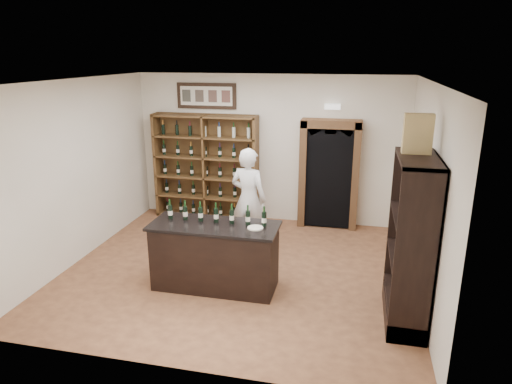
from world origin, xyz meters
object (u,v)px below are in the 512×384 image
Objects in this scene: wine_shelf at (207,167)px; counter_bottle_0 at (170,212)px; wine_crate at (418,134)px; tasting_counter at (215,256)px; shopkeeper at (249,199)px; side_cabinet at (411,267)px.

wine_shelf is 2.86m from counter_bottle_0.
tasting_counter is at bearing 176.87° from wine_crate.
wine_shelf is at bearing 97.64° from counter_bottle_0.
shopkeeper is 3.37m from wine_crate.
shopkeeper is at bearing -48.33° from wine_shelf.
counter_bottle_0 is at bearing 175.64° from wine_crate.
tasting_counter is at bearing -8.03° from counter_bottle_0.
side_cabinet is (3.82, -3.23, -0.35)m from wine_shelf.
tasting_counter is (1.10, -2.93, -0.61)m from wine_shelf.
wine_crate is (2.52, -1.64, 1.53)m from shopkeeper.
counter_bottle_0 is 0.14× the size of side_cabinet.
wine_shelf is 1.20× the size of shopkeeper.
shopkeeper is (-2.58, 1.83, 0.16)m from side_cabinet.
tasting_counter is 2.75m from side_cabinet.
wine_shelf is at bearing 110.56° from tasting_counter.
wine_crate reaches higher than wine_shelf.
counter_bottle_0 is (0.38, -2.83, 0.01)m from wine_shelf.
side_cabinet is at bearing -74.06° from wine_crate.
tasting_counter is 0.85× the size of side_cabinet.
wine_crate is (3.39, -0.21, 1.34)m from counter_bottle_0.
wine_shelf is 5.02m from wine_crate.
side_cabinet is 1.70m from wine_crate.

